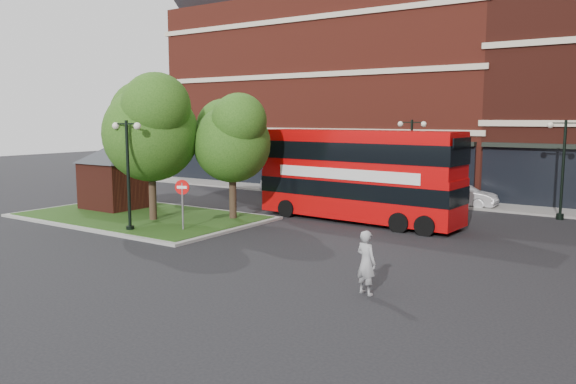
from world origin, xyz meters
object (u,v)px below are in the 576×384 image
Objects in this scene: bus at (357,169)px; woman at (366,262)px; car_white at (462,195)px; car_silver at (287,185)px.

woman is at bearing -57.75° from bus.
woman reaches higher than car_white.
bus is 5.55× the size of woman.
bus is at bearing -42.87° from woman.
bus reaches higher than car_white.
car_silver is (-8.30, 6.16, -1.94)m from bus.
woman is 21.49m from car_silver.
car_white is (11.19, 1.50, -0.00)m from car_silver.
car_white is at bearing -80.98° from car_silver.
car_silver is 0.97× the size of car_white.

